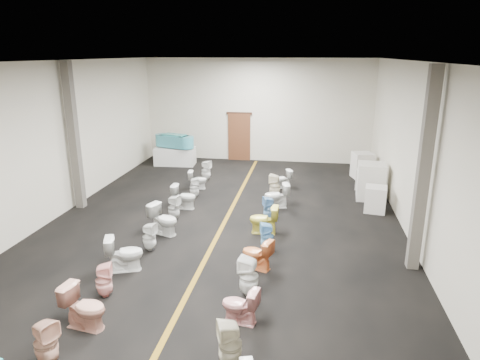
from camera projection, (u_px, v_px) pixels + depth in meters
The scene contains 38 objects.
floor at pixel (221, 228), 11.93m from camera, with size 16.00×16.00×0.00m, color black.
ceiling at pixel (219, 61), 10.64m from camera, with size 16.00×16.00×0.00m, color black.
wall_back at pixel (257, 111), 18.85m from camera, with size 10.00×10.00×0.00m, color beige.
wall_front at pixel (33, 347), 3.72m from camera, with size 10.00×10.00×0.00m, color beige.
wall_left at pixel (47, 143), 12.06m from camera, with size 16.00×16.00×0.00m, color beige.
wall_right at pixel (419, 157), 10.52m from camera, with size 16.00×16.00×0.00m, color beige.
aisle_stripe at pixel (221, 228), 11.93m from camera, with size 0.12×15.60×0.01m, color brown.
back_door at pixel (239, 137), 19.26m from camera, with size 1.00×0.10×2.10m, color #562D19.
door_frame at pixel (239, 113), 18.97m from camera, with size 1.15×0.08×0.10m, color #331C11.
column_left at pixel (74, 137), 12.96m from camera, with size 0.25×0.25×4.50m, color #59544C.
column_right at pixel (423, 172), 9.14m from camera, with size 0.25×0.25×4.50m, color #59544C.
display_table at pixel (175, 156), 18.61m from camera, with size 1.70×0.85×0.76m, color silver.
bathtub at pixel (174, 141), 18.41m from camera, with size 1.80×1.03×0.55m.
appliance_crate_a at pixel (375, 199), 13.09m from camera, with size 0.62×0.62×0.79m, color silver.
appliance_crate_b at pixel (371, 181), 14.19m from camera, with size 0.88×0.88×1.21m, color silver.
appliance_crate_c at pixel (366, 179), 15.28m from camera, with size 0.67×0.67×0.76m, color silver.
appliance_crate_d at pixel (362, 165), 16.61m from camera, with size 0.70×0.70×1.00m, color silver.
toilet_left_1 at pixel (46, 343), 6.61m from camera, with size 0.36×0.37×0.80m, color #D8A189.
toilet_left_2 at pixel (85, 307), 7.53m from camera, with size 0.45×0.80×0.81m, color tan.
toilet_left_3 at pixel (104, 280), 8.50m from camera, with size 0.32×0.33×0.72m, color #FAB2AB.
toilet_left_4 at pixel (125, 253), 9.53m from camera, with size 0.46×0.81×0.82m, color white.
toilet_left_5 at pixel (149, 237), 10.49m from camera, with size 0.33×0.33×0.72m, color silver.
toilet_left_6 at pixel (164, 219), 11.45m from camera, with size 0.46×0.81×0.83m, color silver.
toilet_left_7 at pixel (174, 208), 12.45m from camera, with size 0.34×0.34×0.75m, color silver.
toilet_left_8 at pixel (184, 197), 13.36m from camera, with size 0.43×0.75×0.77m, color silver.
toilet_left_9 at pixel (194, 188), 14.39m from camera, with size 0.31×0.32×0.69m, color silver.
toilet_left_10 at pixel (198, 180), 15.33m from camera, with size 0.37×0.65×0.66m, color white.
toilet_left_11 at pixel (206, 170), 16.32m from camera, with size 0.35×0.36×0.77m, color white.
toilet_right_2 at pixel (230, 344), 6.57m from camera, with size 0.36×0.37×0.81m, color beige.
toilet_right_3 at pixel (240, 305), 7.68m from camera, with size 0.39×0.68×0.70m, color #DA9190.
toilet_right_4 at pixel (249, 277), 8.52m from camera, with size 0.38×0.39×0.84m, color white.
toilet_right_5 at pixel (257, 254), 9.62m from camera, with size 0.41×0.71×0.73m, color orange.
toilet_right_6 at pixel (267, 236), 10.54m from camera, with size 0.32×0.33×0.71m, color #6DB0E2.
toilet_right_7 at pixel (264, 220), 11.50m from camera, with size 0.44×0.77×0.78m, color #E3D84E.
toilet_right_8 at pixel (269, 208), 12.42m from camera, with size 0.32×0.33×0.72m, color #6C9ED1.
toilet_right_9 at pixel (277, 196), 13.42m from camera, with size 0.44×0.77×0.79m, color white.
toilet_right_10 at pixel (275, 186), 14.40m from camera, with size 0.36×0.37×0.80m, color #F1E6C6.
toilet_right_11 at pixel (283, 179), 15.39m from camera, with size 0.37×0.66×0.67m, color white.
Camera 1 is at (2.28, -10.82, 4.71)m, focal length 32.00 mm.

